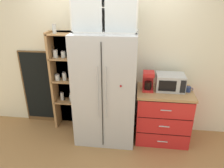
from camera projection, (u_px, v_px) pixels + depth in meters
ground_plane at (106, 135)px, 3.70m from camera, size 10.76×10.76×0.00m
wall_back_cream at (109, 59)px, 3.57m from camera, size 5.06×0.10×2.55m
refrigerator at (106, 89)px, 3.34m from camera, size 0.96×0.73×1.80m
pantry_shelf_column at (66, 79)px, 3.68m from camera, size 0.51×0.30×1.88m
counter_cabinet at (162, 115)px, 3.46m from camera, size 0.88×0.63×0.90m
microwave at (170, 82)px, 3.28m from camera, size 0.44×0.33×0.26m
coffee_maker at (148, 81)px, 3.27m from camera, size 0.17×0.20×0.31m
mug_sage at (165, 87)px, 3.31m from camera, size 0.12×0.08×0.09m
mug_navy at (188, 89)px, 3.24m from camera, size 0.12×0.08×0.08m
bottle_green at (165, 83)px, 3.31m from camera, size 0.07×0.07×0.24m
upper_cabinet at (105, 7)px, 2.91m from camera, size 0.92×0.32×0.68m
chalkboard_menu at (39, 88)px, 3.88m from camera, size 0.60×0.04×1.40m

